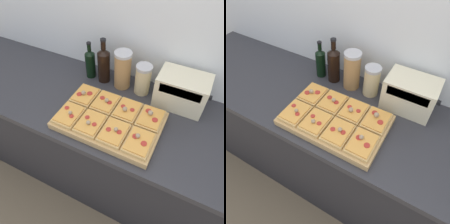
# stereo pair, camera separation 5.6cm
# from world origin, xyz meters

# --- Properties ---
(ground_plane) EXTENTS (12.00, 12.00, 0.00)m
(ground_plane) POSITION_xyz_m (0.00, 0.00, 0.00)
(ground_plane) COLOR brown
(wall_back) EXTENTS (6.00, 0.06, 2.50)m
(wall_back) POSITION_xyz_m (0.00, 0.67, 1.25)
(wall_back) COLOR silver
(wall_back) RESTS_ON ground_plane
(kitchen_counter) EXTENTS (2.63, 0.67, 0.89)m
(kitchen_counter) POSITION_xyz_m (0.00, 0.32, 0.45)
(kitchen_counter) COLOR #232328
(kitchen_counter) RESTS_ON ground_plane
(cutting_board) EXTENTS (0.56, 0.36, 0.04)m
(cutting_board) POSITION_xyz_m (-0.01, 0.21, 0.91)
(cutting_board) COLOR tan
(cutting_board) RESTS_ON kitchen_counter
(pizza_slice_back_left) EXTENTS (0.13, 0.16, 0.05)m
(pizza_slice_back_left) POSITION_xyz_m (-0.21, 0.29, 0.95)
(pizza_slice_back_left) COLOR tan
(pizza_slice_back_left) RESTS_ON cutting_board
(pizza_slice_back_midleft) EXTENTS (0.13, 0.16, 0.05)m
(pizza_slice_back_midleft) POSITION_xyz_m (-0.08, 0.29, 0.95)
(pizza_slice_back_midleft) COLOR tan
(pizza_slice_back_midleft) RESTS_ON cutting_board
(pizza_slice_back_midright) EXTENTS (0.13, 0.16, 0.05)m
(pizza_slice_back_midright) POSITION_xyz_m (0.06, 0.29, 0.95)
(pizza_slice_back_midright) COLOR tan
(pizza_slice_back_midright) RESTS_ON cutting_board
(pizza_slice_back_right) EXTENTS (0.13, 0.16, 0.06)m
(pizza_slice_back_right) POSITION_xyz_m (0.19, 0.29, 0.95)
(pizza_slice_back_right) COLOR tan
(pizza_slice_back_right) RESTS_ON cutting_board
(pizza_slice_front_left) EXTENTS (0.13, 0.16, 0.05)m
(pizza_slice_front_left) POSITION_xyz_m (-0.21, 0.12, 0.95)
(pizza_slice_front_left) COLOR tan
(pizza_slice_front_left) RESTS_ON cutting_board
(pizza_slice_front_midleft) EXTENTS (0.13, 0.16, 0.05)m
(pizza_slice_front_midleft) POSITION_xyz_m (-0.08, 0.12, 0.95)
(pizza_slice_front_midleft) COLOR tan
(pizza_slice_front_midleft) RESTS_ON cutting_board
(pizza_slice_front_midright) EXTENTS (0.13, 0.16, 0.05)m
(pizza_slice_front_midright) POSITION_xyz_m (0.06, 0.12, 0.95)
(pizza_slice_front_midright) COLOR tan
(pizza_slice_front_midright) RESTS_ON cutting_board
(pizza_slice_front_right) EXTENTS (0.13, 0.16, 0.05)m
(pizza_slice_front_right) POSITION_xyz_m (0.19, 0.12, 0.95)
(pizza_slice_front_right) COLOR tan
(pizza_slice_front_right) RESTS_ON cutting_board
(olive_oil_bottle) EXTENTS (0.06, 0.06, 0.25)m
(olive_oil_bottle) POSITION_xyz_m (-0.31, 0.52, 0.99)
(olive_oil_bottle) COLOR black
(olive_oil_bottle) RESTS_ON kitchen_counter
(wine_bottle) EXTENTS (0.08, 0.08, 0.30)m
(wine_bottle) POSITION_xyz_m (-0.21, 0.52, 1.01)
(wine_bottle) COLOR black
(wine_bottle) RESTS_ON kitchen_counter
(grain_jar_tall) EXTENTS (0.11, 0.11, 0.24)m
(grain_jar_tall) POSITION_xyz_m (-0.08, 0.52, 1.02)
(grain_jar_tall) COLOR #AD7F4C
(grain_jar_tall) RESTS_ON kitchen_counter
(grain_jar_short) EXTENTS (0.10, 0.10, 0.19)m
(grain_jar_short) POSITION_xyz_m (0.06, 0.52, 0.99)
(grain_jar_short) COLOR beige
(grain_jar_short) RESTS_ON kitchen_counter
(toaster_oven) EXTENTS (0.30, 0.19, 0.20)m
(toaster_oven) POSITION_xyz_m (0.29, 0.52, 0.99)
(toaster_oven) COLOR beige
(toaster_oven) RESTS_ON kitchen_counter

